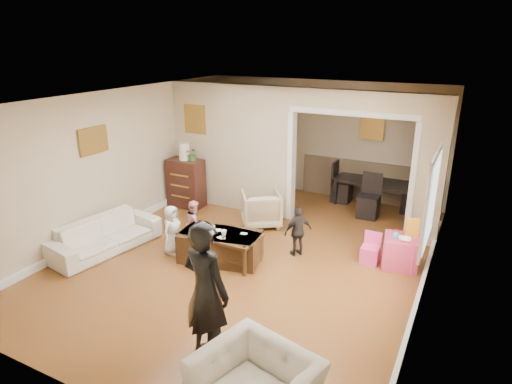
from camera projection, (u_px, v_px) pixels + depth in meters
The scene contains 26 objects.
floor at pixel (251, 254), 7.41m from camera, with size 7.00×7.00×0.00m, color brown.
partition_left at pixel (232, 148), 9.08m from camera, with size 2.75×0.18×2.60m, color #C2B08E.
partition_right at pixel (429, 172), 7.43m from camera, with size 0.55×0.18×2.60m, color #C2B08E.
partition_header at pixel (354, 100), 7.65m from camera, with size 2.22×0.18×0.35m, color #C2B08E.
window_pane at pixel (431, 201), 5.39m from camera, with size 0.03×0.95×1.10m, color white.
framed_art_partition at pixel (195, 119), 9.17m from camera, with size 0.45×0.03×0.55m, color brown.
framed_art_sofa_wall at pixel (93, 140), 7.47m from camera, with size 0.03×0.55×0.40m, color brown.
framed_art_alcove at pixel (372, 126), 9.26m from camera, with size 0.45×0.03×0.55m, color brown.
sofa at pixel (105, 235), 7.47m from camera, with size 1.89×0.74×0.55m, color beige.
armchair_back at pixel (261, 208), 8.48m from camera, with size 0.72×0.74×0.67m, color tan.
dresser at pixel (186, 183), 9.39m from camera, with size 0.75×0.42×1.03m, color #361510.
table_lamp at pixel (184, 151), 9.16m from camera, with size 0.22×0.22×0.36m, color #F3E3C6.
potted_plant at pixel (192, 154), 9.08m from camera, with size 0.26×0.23×0.29m, color #3C682E.
coffee_table at pixel (220, 247), 7.14m from camera, with size 1.29×0.64×0.48m, color #342010.
coffee_cup at pixel (224, 233), 6.96m from camera, with size 0.09×0.09×0.09m, color white.
play_table at pixel (401, 252), 6.94m from camera, with size 0.52×0.52×0.50m, color #E33B6A.
cereal_box at pixel (412, 228), 6.84m from camera, with size 0.20×0.07×0.30m, color yellow.
cyan_cup at pixel (395, 235), 6.85m from camera, with size 0.08×0.08×0.08m, color #2AB8D5.
toy_block at pixel (396, 232), 7.00m from camera, with size 0.08×0.06×0.05m, color red.
play_bowl at pixel (404, 239), 6.73m from camera, with size 0.20×0.20×0.05m, color white.
dining_table at pixel (376, 194), 9.40m from camera, with size 1.72×0.96×0.60m, color black.
adult_person at pixel (206, 292), 4.78m from camera, with size 0.61×0.40×1.67m, color black.
child_kneel_a at pixel (172, 230), 7.32m from camera, with size 0.41×0.27×0.85m, color silver.
child_kneel_b at pixel (195, 223), 7.63m from camera, with size 0.40×0.31×0.81m, color pink.
child_toddler at pixel (298, 231), 7.25m from camera, with size 0.50×0.21×0.86m, color black.
craft_papers at pixel (218, 232), 7.08m from camera, with size 0.88×0.48×0.00m.
Camera 1 is at (3.11, -5.87, 3.44)m, focal length 30.80 mm.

